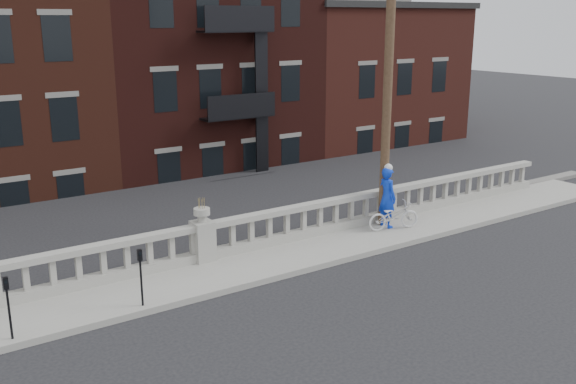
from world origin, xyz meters
The scene contains 10 objects.
ground centered at (0.00, 0.00, 0.00)m, with size 120.00×120.00×0.00m, color black.
sidewalk centered at (0.00, 3.00, 0.07)m, with size 32.00×2.20×0.15m, color gray.
balustrade centered at (0.00, 3.95, 0.64)m, with size 28.00×0.34×1.03m.
planter_pedestal centered at (0.00, 3.95, 0.83)m, with size 0.55×0.55×1.76m.
lower_level centered at (0.56, 23.04, 2.63)m, with size 80.00×44.00×20.80m.
utility_pole centered at (6.20, 3.60, 5.24)m, with size 1.60×0.28×10.00m.
parking_meter_c centered at (-5.28, 2.15, 1.00)m, with size 0.10×0.09×1.36m.
parking_meter_d centered at (-2.46, 2.15, 1.00)m, with size 0.10×0.09×1.36m.
bicycle centered at (6.11, 3.00, 0.59)m, with size 0.58×1.67×0.88m, color silver.
cyclist centered at (6.11, 3.33, 1.11)m, with size 0.70×0.46×1.93m, color #0D32CC.
Camera 1 is at (-7.26, -10.92, 6.53)m, focal length 40.00 mm.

